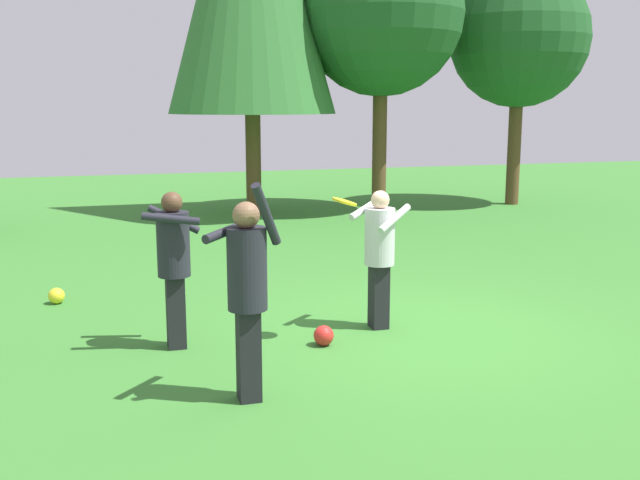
{
  "coord_description": "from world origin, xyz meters",
  "views": [
    {
      "loc": [
        -3.38,
        -7.41,
        2.55
      ],
      "look_at": [
        -1.05,
        0.31,
        1.05
      ],
      "focal_mm": 41.52,
      "sensor_mm": 36.0,
      "label": 1
    }
  ],
  "objects_px": {
    "person_thrower": "(247,283)",
    "ball_yellow": "(56,296)",
    "person_catcher": "(379,248)",
    "tree_far_right": "(519,38)",
    "frisbee": "(345,202)",
    "tree_right": "(381,14)",
    "person_bystander": "(174,256)",
    "ball_red": "(324,336)"
  },
  "relations": [
    {
      "from": "frisbee",
      "to": "ball_red",
      "type": "xyz_separation_m",
      "value": [
        -0.26,
        -0.09,
        -1.42
      ]
    },
    {
      "from": "person_catcher",
      "to": "frisbee",
      "type": "distance_m",
      "value": 0.86
    },
    {
      "from": "ball_yellow",
      "to": "tree_far_right",
      "type": "bearing_deg",
      "value": 32.14
    },
    {
      "from": "person_thrower",
      "to": "ball_yellow",
      "type": "height_order",
      "value": "person_thrower"
    },
    {
      "from": "frisbee",
      "to": "ball_red",
      "type": "relative_size",
      "value": 1.44
    },
    {
      "from": "person_thrower",
      "to": "tree_right",
      "type": "distance_m",
      "value": 12.1
    },
    {
      "from": "person_catcher",
      "to": "frisbee",
      "type": "relative_size",
      "value": 5.07
    },
    {
      "from": "person_bystander",
      "to": "person_catcher",
      "type": "bearing_deg",
      "value": 10.6
    },
    {
      "from": "person_bystander",
      "to": "ball_yellow",
      "type": "relative_size",
      "value": 7.96
    },
    {
      "from": "tree_far_right",
      "to": "person_thrower",
      "type": "bearing_deg",
      "value": -130.36
    },
    {
      "from": "person_bystander",
      "to": "tree_far_right",
      "type": "bearing_deg",
      "value": 53.22
    },
    {
      "from": "ball_yellow",
      "to": "tree_right",
      "type": "relative_size",
      "value": 0.03
    },
    {
      "from": "ball_yellow",
      "to": "ball_red",
      "type": "bearing_deg",
      "value": -42.65
    },
    {
      "from": "person_thrower",
      "to": "ball_red",
      "type": "relative_size",
      "value": 8.83
    },
    {
      "from": "person_catcher",
      "to": "frisbee",
      "type": "height_order",
      "value": "person_catcher"
    },
    {
      "from": "tree_far_right",
      "to": "frisbee",
      "type": "bearing_deg",
      "value": -129.62
    },
    {
      "from": "person_thrower",
      "to": "person_catcher",
      "type": "bearing_deg",
      "value": -3.22
    },
    {
      "from": "person_thrower",
      "to": "ball_yellow",
      "type": "xyz_separation_m",
      "value": [
        -1.76,
        3.79,
        -0.94
      ]
    },
    {
      "from": "person_catcher",
      "to": "tree_right",
      "type": "bearing_deg",
      "value": -143.48
    },
    {
      "from": "person_thrower",
      "to": "person_bystander",
      "type": "distance_m",
      "value": 1.67
    },
    {
      "from": "ball_yellow",
      "to": "tree_right",
      "type": "xyz_separation_m",
      "value": [
        6.98,
        6.54,
        4.44
      ]
    },
    {
      "from": "person_thrower",
      "to": "ball_red",
      "type": "bearing_deg",
      "value": 4.11
    },
    {
      "from": "person_thrower",
      "to": "ball_yellow",
      "type": "relative_size",
      "value": 9.25
    },
    {
      "from": "person_thrower",
      "to": "ball_yellow",
      "type": "distance_m",
      "value": 4.28
    },
    {
      "from": "person_catcher",
      "to": "ball_yellow",
      "type": "xyz_separation_m",
      "value": [
        -3.6,
        2.15,
        -0.83
      ]
    },
    {
      "from": "tree_right",
      "to": "ball_yellow",
      "type": "bearing_deg",
      "value": -136.86
    },
    {
      "from": "frisbee",
      "to": "ball_yellow",
      "type": "height_order",
      "value": "frisbee"
    },
    {
      "from": "person_thrower",
      "to": "person_catcher",
      "type": "relative_size",
      "value": 1.21
    },
    {
      "from": "person_bystander",
      "to": "frisbee",
      "type": "height_order",
      "value": "person_bystander"
    },
    {
      "from": "person_thrower",
      "to": "tree_far_right",
      "type": "height_order",
      "value": "tree_far_right"
    },
    {
      "from": "person_bystander",
      "to": "frisbee",
      "type": "relative_size",
      "value": 5.29
    },
    {
      "from": "tree_far_right",
      "to": "ball_red",
      "type": "bearing_deg",
      "value": -130.27
    },
    {
      "from": "ball_red",
      "to": "tree_far_right",
      "type": "xyz_separation_m",
      "value": [
        7.88,
        9.3,
        4.0
      ]
    },
    {
      "from": "person_catcher",
      "to": "tree_far_right",
      "type": "height_order",
      "value": "tree_far_right"
    },
    {
      "from": "person_bystander",
      "to": "ball_red",
      "type": "height_order",
      "value": "person_bystander"
    },
    {
      "from": "ball_yellow",
      "to": "tree_right",
      "type": "height_order",
      "value": "tree_right"
    },
    {
      "from": "tree_far_right",
      "to": "tree_right",
      "type": "xyz_separation_m",
      "value": [
        -3.71,
        -0.17,
        0.44
      ]
    },
    {
      "from": "ball_red",
      "to": "ball_yellow",
      "type": "bearing_deg",
      "value": 137.35
    },
    {
      "from": "person_catcher",
      "to": "tree_far_right",
      "type": "xyz_separation_m",
      "value": [
        7.09,
        8.87,
        3.17
      ]
    },
    {
      "from": "person_catcher",
      "to": "person_bystander",
      "type": "distance_m",
      "value": 2.3
    },
    {
      "from": "person_thrower",
      "to": "ball_red",
      "type": "height_order",
      "value": "person_thrower"
    },
    {
      "from": "ball_yellow",
      "to": "tree_far_right",
      "type": "relative_size",
      "value": 0.04
    }
  ]
}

